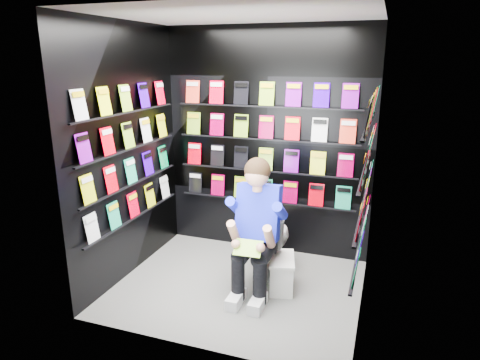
% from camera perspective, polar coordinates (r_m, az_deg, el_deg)
% --- Properties ---
extents(floor, '(2.40, 2.40, 0.00)m').
position_cam_1_polar(floor, '(4.48, -0.30, -14.04)').
color(floor, slate).
rests_on(floor, ground).
extents(ceiling, '(2.40, 2.40, 0.00)m').
position_cam_1_polar(ceiling, '(3.90, -0.36, 21.28)').
color(ceiling, white).
rests_on(ceiling, floor).
extents(wall_back, '(2.40, 0.04, 2.60)m').
position_cam_1_polar(wall_back, '(4.92, 3.58, 4.93)').
color(wall_back, black).
rests_on(wall_back, floor).
extents(wall_front, '(2.40, 0.04, 2.60)m').
position_cam_1_polar(wall_front, '(3.10, -6.52, -1.77)').
color(wall_front, black).
rests_on(wall_front, floor).
extents(wall_left, '(0.04, 2.00, 2.60)m').
position_cam_1_polar(wall_left, '(4.52, -14.83, 3.44)').
color(wall_left, black).
rests_on(wall_left, floor).
extents(wall_right, '(0.04, 2.00, 2.60)m').
position_cam_1_polar(wall_right, '(3.77, 17.11, 0.84)').
color(wall_right, black).
rests_on(wall_right, floor).
extents(comics_back, '(2.10, 0.06, 1.37)m').
position_cam_1_polar(comics_back, '(4.89, 3.48, 4.92)').
color(comics_back, '#ED0013').
rests_on(comics_back, wall_back).
extents(comics_left, '(0.06, 1.70, 1.37)m').
position_cam_1_polar(comics_left, '(4.51, -14.52, 3.49)').
color(comics_left, '#ED0013').
rests_on(comics_left, wall_left).
extents(comics_right, '(0.06, 1.70, 1.37)m').
position_cam_1_polar(comics_right, '(3.77, 16.66, 0.95)').
color(comics_right, '#ED0013').
rests_on(comics_right, wall_right).
extents(toilet, '(0.46, 0.77, 0.73)m').
position_cam_1_polar(toilet, '(4.65, 3.90, -7.82)').
color(toilet, white).
rests_on(toilet, floor).
extents(longbox, '(0.32, 0.45, 0.31)m').
position_cam_1_polar(longbox, '(4.40, 5.53, -12.41)').
color(longbox, white).
rests_on(longbox, floor).
extents(longbox_lid, '(0.34, 0.48, 0.03)m').
position_cam_1_polar(longbox_lid, '(4.32, 5.59, -10.45)').
color(longbox_lid, white).
rests_on(longbox_lid, longbox).
extents(reader, '(0.60, 0.84, 1.50)m').
position_cam_1_polar(reader, '(4.15, 2.61, -4.42)').
color(reader, '#232BCF').
rests_on(reader, toilet).
extents(held_comic, '(0.26, 0.16, 0.11)m').
position_cam_1_polar(held_comic, '(3.92, 1.08, -9.05)').
color(held_comic, green).
rests_on(held_comic, reader).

